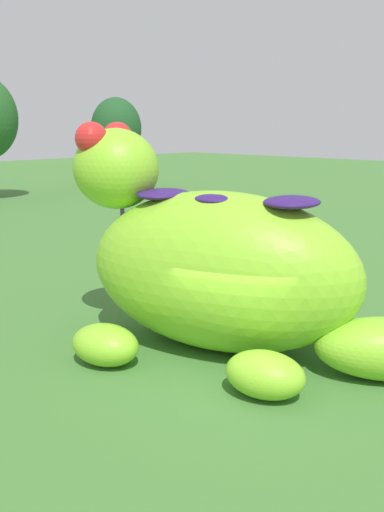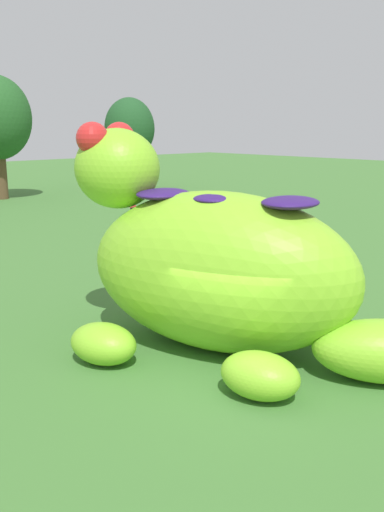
% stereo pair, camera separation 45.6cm
% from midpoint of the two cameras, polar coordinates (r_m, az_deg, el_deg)
% --- Properties ---
extents(ground_plane, '(160.00, 160.00, 0.00)m').
position_cam_midpoint_polar(ground_plane, '(13.10, 4.85, -12.36)').
color(ground_plane, '#427533').
extents(giant_inflatable_creature, '(8.19, 10.30, 5.79)m').
position_cam_midpoint_polar(giant_inflatable_creature, '(14.07, 3.82, -1.32)').
color(giant_inflatable_creature, '#8CD12D').
rests_on(giant_inflatable_creature, ground).
extents(tree_centre, '(4.67, 4.67, 8.29)m').
position_cam_midpoint_polar(tree_centre, '(52.95, -6.24, 12.98)').
color(tree_centre, brown).
rests_on(tree_centre, ground).
extents(spectator_mid_field, '(0.38, 0.26, 1.71)m').
position_cam_midpoint_polar(spectator_mid_field, '(33.63, -5.82, 5.02)').
color(spectator_mid_field, black).
rests_on(spectator_mid_field, ground).
extents(spectator_by_cars, '(0.38, 0.26, 1.71)m').
position_cam_midpoint_polar(spectator_by_cars, '(30.83, -2.93, 4.32)').
color(spectator_by_cars, '#726656').
rests_on(spectator_by_cars, ground).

